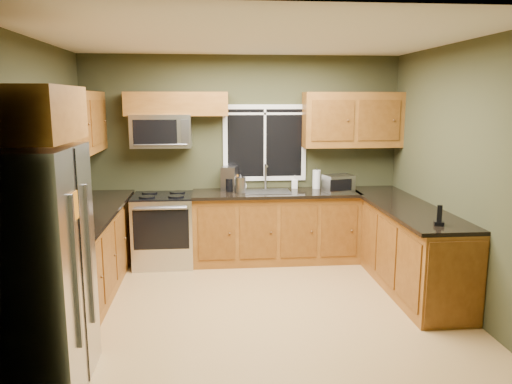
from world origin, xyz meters
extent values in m
plane|color=#AE854C|center=(0.00, 0.00, 0.00)|extent=(4.20, 4.20, 0.00)
plane|color=white|center=(0.00, 0.00, 2.70)|extent=(4.20, 4.20, 0.00)
plane|color=#353720|center=(0.00, 1.80, 1.35)|extent=(4.20, 0.00, 4.20)
plane|color=#353720|center=(0.00, -1.80, 1.35)|extent=(4.20, 0.00, 4.20)
plane|color=#353720|center=(-2.10, 0.00, 1.35)|extent=(0.00, 3.60, 3.60)
plane|color=#353720|center=(2.10, 0.00, 1.35)|extent=(0.00, 3.60, 3.60)
cube|color=white|center=(0.30, 1.79, 1.55)|extent=(1.12, 0.03, 1.02)
cube|color=black|center=(0.30, 1.78, 1.55)|extent=(1.00, 0.01, 0.90)
cube|color=white|center=(0.30, 1.77, 1.55)|extent=(0.03, 0.01, 0.90)
cube|color=white|center=(0.30, 1.77, 1.94)|extent=(1.00, 0.01, 0.03)
cube|color=brown|center=(-1.80, 0.48, 0.45)|extent=(0.60, 2.65, 0.90)
cube|color=black|center=(-1.78, 0.48, 0.92)|extent=(0.65, 2.65, 0.04)
cube|color=brown|center=(0.42, 1.50, 0.45)|extent=(2.17, 0.60, 0.90)
cube|color=black|center=(0.42, 1.48, 0.92)|extent=(2.17, 0.65, 0.04)
cube|color=brown|center=(1.80, 0.55, 0.45)|extent=(0.60, 2.50, 0.90)
cube|color=brown|center=(1.80, -0.71, 0.45)|extent=(0.56, 0.02, 0.82)
cube|color=black|center=(1.78, 0.55, 0.92)|extent=(0.65, 2.50, 0.04)
cube|color=brown|center=(-1.94, 0.48, 1.86)|extent=(0.33, 2.65, 0.72)
cube|color=brown|center=(-0.85, 1.64, 2.07)|extent=(1.30, 0.33, 0.30)
cube|color=brown|center=(1.45, 1.64, 1.86)|extent=(1.30, 0.33, 0.72)
cube|color=brown|center=(-1.74, -1.30, 2.03)|extent=(0.72, 0.90, 0.38)
cube|color=#B7B7BC|center=(-1.74, -1.30, 0.90)|extent=(0.72, 0.90, 1.80)
cube|color=slate|center=(-1.37, -1.50, 0.95)|extent=(0.03, 0.04, 1.10)
cube|color=slate|center=(-1.37, -1.10, 0.95)|extent=(0.03, 0.04, 1.10)
cube|color=black|center=(-1.38, -1.30, 0.90)|extent=(0.01, 0.02, 1.78)
cube|color=#C76F12|center=(-1.37, -1.40, 1.40)|extent=(0.01, 0.14, 0.20)
cube|color=#B7B7BC|center=(-1.05, 1.48, 0.45)|extent=(0.76, 0.65, 0.90)
cube|color=black|center=(-1.05, 1.48, 0.91)|extent=(0.76, 0.64, 0.03)
cube|color=black|center=(-1.05, 1.15, 0.55)|extent=(0.68, 0.02, 0.50)
cylinder|color=slate|center=(-1.05, 1.12, 0.82)|extent=(0.64, 0.04, 0.04)
cylinder|color=black|center=(-1.23, 1.33, 0.93)|extent=(0.20, 0.20, 0.01)
cylinder|color=black|center=(-0.87, 1.33, 0.93)|extent=(0.20, 0.20, 0.01)
cylinder|color=black|center=(-1.23, 1.61, 0.93)|extent=(0.20, 0.20, 0.01)
cylinder|color=black|center=(-0.87, 1.61, 0.93)|extent=(0.20, 0.20, 0.01)
cube|color=#B7B7BC|center=(-1.05, 1.61, 1.73)|extent=(0.76, 0.38, 0.42)
cube|color=black|center=(-1.11, 1.42, 1.73)|extent=(0.54, 0.01, 0.30)
cube|color=slate|center=(-0.74, 1.42, 1.73)|extent=(0.10, 0.01, 0.30)
cylinder|color=slate|center=(-1.05, 1.40, 1.57)|extent=(0.66, 0.02, 0.02)
cube|color=slate|center=(0.30, 1.48, 0.94)|extent=(0.60, 0.42, 0.02)
cylinder|color=#B7B7BC|center=(0.30, 1.68, 1.11)|extent=(0.03, 0.03, 0.34)
cylinder|color=#B7B7BC|center=(0.30, 1.60, 1.27)|extent=(0.03, 0.18, 0.03)
cube|color=#B7B7BC|center=(1.22, 1.39, 1.05)|extent=(0.41, 0.35, 0.22)
cube|color=black|center=(1.22, 1.25, 1.05)|extent=(0.30, 0.08, 0.15)
cube|color=slate|center=(-0.18, 1.65, 1.10)|extent=(0.24, 0.27, 0.32)
cylinder|color=black|center=(-0.18, 1.57, 1.02)|extent=(0.14, 0.14, 0.17)
cylinder|color=#B7B7BC|center=(-0.05, 1.45, 1.04)|extent=(0.16, 0.16, 0.20)
cone|color=black|center=(-0.05, 1.45, 1.16)|extent=(0.10, 0.10, 0.05)
cylinder|color=white|center=(0.99, 1.67, 1.06)|extent=(0.14, 0.14, 0.25)
cylinder|color=slate|center=(0.99, 1.67, 1.20)|extent=(0.02, 0.02, 0.04)
imported|color=#C76F12|center=(-0.11, 1.69, 1.08)|extent=(0.12, 0.12, 0.28)
imported|color=white|center=(0.70, 1.70, 1.03)|extent=(0.09, 0.09, 0.17)
imported|color=white|center=(-0.02, 1.62, 1.02)|extent=(0.15, 0.15, 0.17)
cube|color=black|center=(1.74, -0.42, 0.96)|extent=(0.11, 0.11, 0.04)
cube|color=black|center=(1.74, -0.42, 1.06)|extent=(0.05, 0.04, 0.16)
camera|label=1|loc=(-0.43, -4.88, 2.13)|focal=35.00mm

